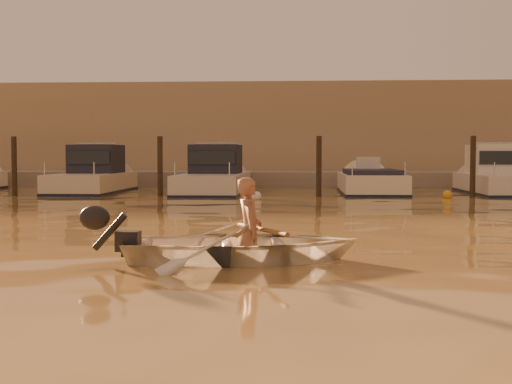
# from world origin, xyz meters

# --- Properties ---
(ground_plane) EXTENTS (160.00, 160.00, 0.00)m
(ground_plane) POSITION_xyz_m (0.00, 0.00, 0.00)
(ground_plane) COLOR olive
(ground_plane) RESTS_ON ground
(dinghy) EXTENTS (3.42, 2.68, 0.65)m
(dinghy) POSITION_xyz_m (-1.57, -0.48, 0.20)
(dinghy) COLOR silver
(dinghy) RESTS_ON ground_plane
(person) EXTENTS (0.41, 0.56, 1.40)m
(person) POSITION_xyz_m (-1.48, -0.46, 0.40)
(person) COLOR #98644C
(person) RESTS_ON dinghy
(outboard_motor) EXTENTS (0.95, 0.53, 0.70)m
(outboard_motor) POSITION_xyz_m (-3.06, -0.71, 0.28)
(outboard_motor) COLOR black
(outboard_motor) RESTS_ON dinghy
(oar_port) EXTENTS (0.80, 1.99, 0.13)m
(oar_port) POSITION_xyz_m (-1.33, -0.44, 0.42)
(oar_port) COLOR brown
(oar_port) RESTS_ON dinghy
(oar_starboard) EXTENTS (0.10, 2.10, 0.13)m
(oar_starboard) POSITION_xyz_m (-1.52, -0.47, 0.42)
(oar_starboard) COLOR brown
(oar_starboard) RESTS_ON dinghy
(moored_boat_1) EXTENTS (2.09, 6.27, 1.75)m
(moored_boat_1) POSITION_xyz_m (-8.46, 16.00, 0.62)
(moored_boat_1) COLOR beige
(moored_boat_1) RESTS_ON ground_plane
(moored_boat_2) EXTENTS (2.20, 7.39, 1.75)m
(moored_boat_2) POSITION_xyz_m (-3.95, 16.00, 0.62)
(moored_boat_2) COLOR beige
(moored_boat_2) RESTS_ON ground_plane
(moored_boat_3) EXTENTS (2.11, 6.09, 0.95)m
(moored_boat_3) POSITION_xyz_m (1.72, 16.00, 0.22)
(moored_boat_3) COLOR #EEE5C7
(moored_boat_3) RESTS_ON ground_plane
(moored_boat_4) EXTENTS (1.98, 6.21, 1.75)m
(moored_boat_4) POSITION_xyz_m (6.18, 16.00, 0.62)
(moored_boat_4) COLOR silver
(moored_boat_4) RESTS_ON ground_plane
(piling_0) EXTENTS (0.18, 0.18, 2.20)m
(piling_0) POSITION_xyz_m (-10.50, 13.80, 0.90)
(piling_0) COLOR #2D2319
(piling_0) RESTS_ON ground_plane
(piling_1) EXTENTS (0.18, 0.18, 2.20)m
(piling_1) POSITION_xyz_m (-5.50, 13.80, 0.90)
(piling_1) COLOR #2D2319
(piling_1) RESTS_ON ground_plane
(piling_2) EXTENTS (0.18, 0.18, 2.20)m
(piling_2) POSITION_xyz_m (-0.20, 13.80, 0.90)
(piling_2) COLOR #2D2319
(piling_2) RESTS_ON ground_plane
(piling_3) EXTENTS (0.18, 0.18, 2.20)m
(piling_3) POSITION_xyz_m (4.80, 13.80, 0.90)
(piling_3) COLOR #2D2319
(piling_3) RESTS_ON ground_plane
(fender_b) EXTENTS (0.30, 0.30, 0.30)m
(fender_b) POSITION_xyz_m (-8.10, 13.52, 0.10)
(fender_b) COLOR #DE451A
(fender_b) RESTS_ON ground_plane
(fender_c) EXTENTS (0.30, 0.30, 0.30)m
(fender_c) POSITION_xyz_m (-2.16, 12.19, 0.10)
(fender_c) COLOR white
(fender_c) RESTS_ON ground_plane
(fender_d) EXTENTS (0.30, 0.30, 0.30)m
(fender_d) POSITION_xyz_m (3.88, 13.23, 0.10)
(fender_d) COLOR orange
(fender_d) RESTS_ON ground_plane
(quay) EXTENTS (52.00, 4.00, 1.00)m
(quay) POSITION_xyz_m (0.00, 21.50, 0.15)
(quay) COLOR gray
(quay) RESTS_ON ground_plane
(waterfront_building) EXTENTS (46.00, 7.00, 4.80)m
(waterfront_building) POSITION_xyz_m (0.00, 27.00, 2.40)
(waterfront_building) COLOR #9E8466
(waterfront_building) RESTS_ON quay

